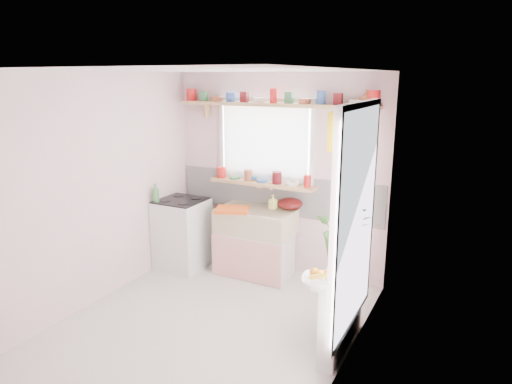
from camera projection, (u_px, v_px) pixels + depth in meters
The scene contains 19 objects.
room at pixel (305, 182), 4.77m from camera, with size 3.20×3.20×3.20m.
sink_unit at pixel (256, 241), 5.74m from camera, with size 0.95×0.65×1.11m.
cooker at pixel (182, 233), 5.94m from camera, with size 0.58×0.58×0.93m.
radiator_ledge at pixel (342, 308), 4.16m from camera, with size 0.22×0.95×0.78m.
windowsill at pixel (262, 184), 5.72m from camera, with size 1.40×0.22×0.04m, color tan.
pine_shelf at pixel (274, 105), 5.41m from camera, with size 2.52×0.24×0.04m, color tan.
shelf_crockery at pixel (272, 98), 5.40m from camera, with size 2.47×0.11×0.12m.
sill_crockery at pixel (261, 178), 5.71m from camera, with size 1.35×0.11×0.12m.
dish_tray at pixel (232, 210), 5.56m from camera, with size 0.40×0.30×0.04m, color #E55414.
colander at pixel (290, 204), 5.63m from camera, with size 0.31×0.31×0.14m, color #520E0E.
jade_plant at pixel (344, 230), 4.26m from camera, with size 0.50×0.43×0.55m, color #386729.
fruit_bowl at pixel (319, 281), 3.75m from camera, with size 0.29×0.29×0.07m, color white.
herb_pot at pixel (335, 273), 3.72m from camera, with size 0.12×0.08×0.23m, color #28642D.
soap_bottle_sink at pixel (273, 202), 5.65m from camera, with size 0.08×0.08×0.18m, color #F6F76D.
sill_cup at pixel (297, 181), 5.56m from camera, with size 0.11×0.11×0.09m, color white.
sill_bowl at pixel (252, 178), 5.85m from camera, with size 0.18×0.18×0.06m, color #3668AF.
shelf_vase at pixel (366, 98), 4.94m from camera, with size 0.16×0.16×0.17m, color #9C5530.
cooker_bottle at pixel (156, 193), 5.71m from camera, with size 0.09×0.09×0.23m, color #438645.
fruit at pixel (320, 274), 3.74m from camera, with size 0.20×0.14×0.10m.
Camera 1 is at (2.33, -3.51, 2.45)m, focal length 32.00 mm.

